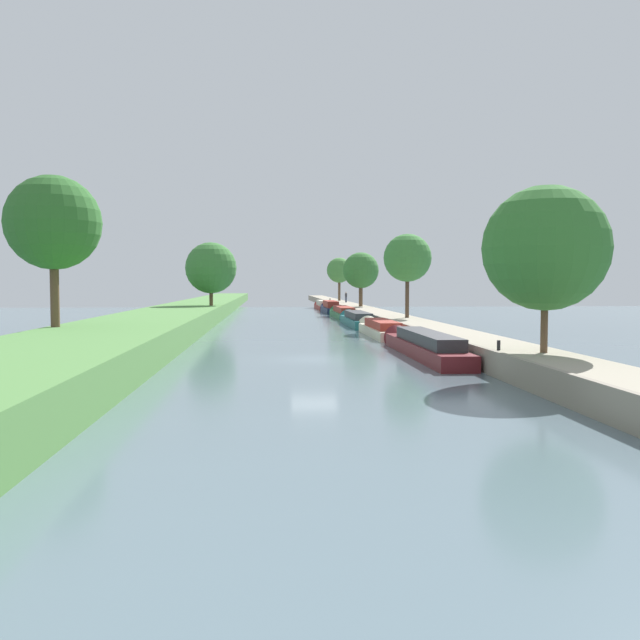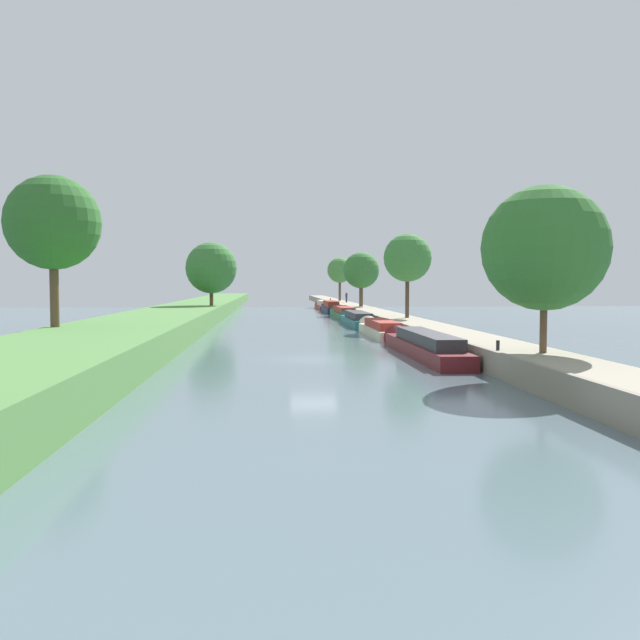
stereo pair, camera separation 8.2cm
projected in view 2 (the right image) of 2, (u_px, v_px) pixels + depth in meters
name	position (u px, v px, depth m)	size (l,w,h in m)	color
ground_plane	(314.00, 359.00, 36.19)	(160.00, 160.00, 0.00)	slate
left_grassy_bank	(99.00, 346.00, 35.29)	(7.54, 260.00, 1.64)	#518442
right_towpath	(480.00, 348.00, 36.86)	(3.22, 260.00, 1.10)	#9E937F
stone_quay	(450.00, 348.00, 36.72)	(0.25, 260.00, 1.15)	gray
narrowboat_maroon	(422.00, 345.00, 38.06)	(1.87, 15.45, 1.92)	maroon
narrowboat_cream	(379.00, 329.00, 52.65)	(1.96, 12.33, 1.87)	beige
narrowboat_teal	(356.00, 319.00, 65.32)	(1.98, 13.52, 1.95)	#195B60
narrowboat_green	(343.00, 313.00, 79.32)	(1.91, 14.47, 1.94)	#1E6033
narrowboat_navy	(330.00, 308.00, 93.82)	(1.84, 12.72, 2.17)	#141E42
narrowboat_red	(323.00, 305.00, 107.26)	(1.99, 13.55, 2.07)	maroon
tree_rightbank_near	(545.00, 248.00, 28.89)	(5.45, 5.45, 7.28)	brown
tree_rightbank_midnear	(407.00, 258.00, 58.36)	(4.20, 4.20, 7.35)	#4C3828
tree_rightbank_midfar	(361.00, 270.00, 86.83)	(4.69, 4.69, 7.06)	brown
tree_rightbank_far	(340.00, 270.00, 115.84)	(4.36, 4.36, 7.48)	brown
tree_leftbank_downstream	(53.00, 223.00, 37.59)	(5.33, 5.33, 8.57)	brown
tree_leftbank_upstream	(211.00, 268.00, 74.32)	(5.70, 5.70, 7.05)	brown
person_walking	(346.00, 297.00, 105.59)	(0.34, 0.34, 1.66)	#282D42
mooring_bollard_near	(498.00, 345.00, 30.18)	(0.16, 0.16, 0.45)	black
mooring_bollard_far	(330.00, 300.00, 113.47)	(0.16, 0.16, 0.45)	black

